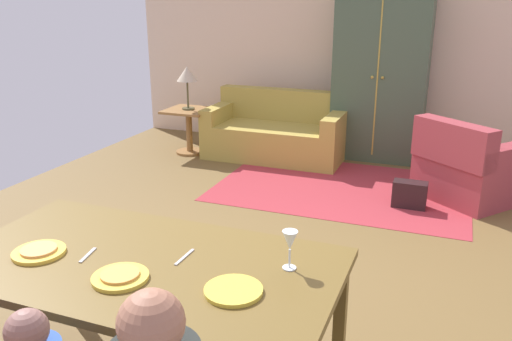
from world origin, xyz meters
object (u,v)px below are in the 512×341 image
dining_table (144,274)px  side_table (189,125)px  couch (276,133)px  armchair (469,168)px  armoire (381,74)px  table_lamp (187,76)px  plate_near_woman (233,290)px  plate_near_child (120,277)px  handbag (410,195)px  plate_near_man (39,252)px  wine_glass (290,242)px

dining_table → side_table: (-1.90, 3.98, -0.32)m
couch → armchair: 2.38m
dining_table → armchair: armchair is taller
armoire → table_lamp: (-2.29, -0.70, -0.04)m
armchair → plate_near_woman: bearing=-105.1°
side_table → table_lamp: (-0.00, 0.00, 0.63)m
plate_near_child → table_lamp: bearing=114.5°
plate_near_child → side_table: (-1.90, 4.16, -0.39)m
table_lamp → handbag: bearing=-17.4°
dining_table → plate_near_man: plate_near_man is taller
plate_near_man → side_table: plate_near_man is taller
dining_table → table_lamp: (-1.90, 3.98, 0.32)m
wine_glass → armchair: size_ratio=0.15×
couch → side_table: couch is taller
handbag → armchair: bearing=41.6°
plate_near_child → plate_near_woman: (0.51, 0.08, 0.00)m
couch → armoire: bearing=20.5°
couch → table_lamp: size_ratio=3.16×
wine_glass → couch: wine_glass is taller
wine_glass → plate_near_child: bearing=-151.5°
wine_glass → handbag: size_ratio=0.58×
armoire → handbag: (0.57, -1.60, -0.92)m
plate_near_woman → wine_glass: 0.34m
plate_near_woman → armchair: (0.98, 3.63, -0.45)m
plate_near_woman → armoire: size_ratio=0.12×
dining_table → couch: 4.32m
armchair → armoire: 1.74m
table_lamp → handbag: table_lamp is taller
couch → side_table: bearing=-166.9°
dining_table → plate_near_woman: plate_near_woman is taller
plate_near_child → wine_glass: bearing=28.5°
side_table → plate_near_child: bearing=-65.5°
plate_near_child → table_lamp: size_ratio=0.46×
table_lamp → armchair: bearing=-7.4°
dining_table → wine_glass: wine_glass is taller
side_table → dining_table: bearing=-64.5°
wine_glass → table_lamp: table_lamp is taller
dining_table → armoire: armoire is taller
plate_near_man → couch: size_ratio=0.15×
plate_near_child → armchair: 4.03m
plate_near_man → plate_near_child: same height
plate_near_woman → handbag: (0.46, 3.18, -0.64)m
armchair → plate_near_man: bearing=-118.6°
armoire → plate_near_man: bearing=-100.7°
dining_table → handbag: size_ratio=5.76×
wine_glass → side_table: bearing=124.0°
couch → wine_glass: bearing=-70.3°
plate_near_man → armoire: 4.89m
couch → side_table: (-1.11, -0.26, 0.07)m
dining_table → side_table: 4.42m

